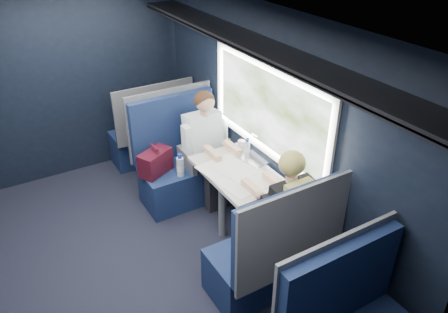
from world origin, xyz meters
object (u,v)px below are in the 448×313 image
man (208,143)px  laptop (259,153)px  seat_bay_far (271,256)px  woman (285,208)px  seat_bay_near (180,165)px  seat_row_front (151,134)px  cup (241,145)px  bottle_small (247,148)px  table (235,178)px

man → laptop: (0.27, -0.61, 0.09)m
seat_bay_far → woman: bearing=33.8°
seat_bay_far → laptop: size_ratio=3.59×
seat_bay_far → seat_bay_near: bearing=90.7°
seat_row_front → cup: (0.48, -1.44, 0.38)m
seat_row_front → bottle_small: seat_row_front is taller
bottle_small → cup: bottle_small is taller
laptop → seat_bay_far: bearing=-118.3°
man → bottle_small: man is taller
seat_row_front → bottle_small: (0.46, -1.59, 0.42)m
seat_bay_far → man: (0.25, 1.57, 0.30)m
woman → bottle_small: woman is taller
seat_bay_near → woman: 1.63m
seat_bay_near → cup: 0.80m
seat_bay_near → bottle_small: size_ratio=6.32×
seat_bay_far → woman: woman is taller
bottle_small → laptop: bearing=-61.8°
seat_bay_far → laptop: 1.16m
woman → seat_row_front: bearing=95.7°
seat_bay_near → laptop: 1.02m
woman → cup: bearing=77.8°
table → man: 0.70m
seat_bay_near → bottle_small: bearing=-54.2°
man → laptop: size_ratio=3.76×
laptop → cup: laptop is taller
table → man: size_ratio=0.76×
laptop → cup: (-0.04, 0.27, -0.02)m
table → woman: bearing=-84.5°
table → laptop: laptop is taller
seat_bay_far → woman: (0.25, 0.17, 0.31)m
seat_bay_far → table: bearing=78.2°
seat_bay_far → cup: bearing=68.8°
table → bottle_small: 0.38m
bottle_small → cup: (0.02, 0.15, -0.04)m
woman → cup: woman is taller
table → man: bearing=84.5°
seat_bay_near → cup: seat_bay_near is taller
seat_bay_far → laptop: seat_bay_far is taller
cup → laptop: bearing=-81.5°
cup → seat_bay_far: bearing=-111.2°
table → woman: 0.71m
man → seat_bay_near: bearing=147.5°
man → woman: bearing=-90.0°
woman → cup: 1.09m
man → cup: 0.42m
woman → seat_bay_far: bearing=-146.2°
laptop → cup: bearing=98.5°
seat_bay_near → woman: size_ratio=0.95×
table → bottle_small: bottle_small is taller
cup → man: bearing=124.2°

